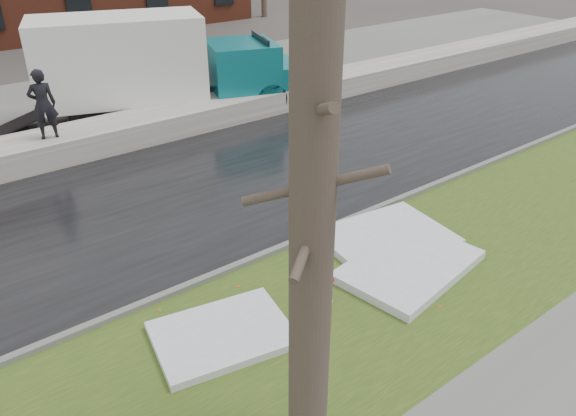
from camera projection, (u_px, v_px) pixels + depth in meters
ground at (308, 275)px, 10.96m from camera, size 120.00×120.00×0.00m
verge at (352, 306)px, 10.08m from camera, size 60.00×4.50×0.04m
road at (194, 192)px, 14.10m from camera, size 60.00×7.00×0.03m
parking_lot at (77, 107)px, 20.03m from camera, size 60.00×9.00×0.03m
curb at (277, 250)px, 11.63m from camera, size 60.00×0.15×0.14m
snowbank at (125, 131)px, 16.86m from camera, size 60.00×1.60×0.75m
fire_hydrant at (324, 282)px, 9.91m from camera, size 0.42×0.36×0.86m
tree at (312, 236)px, 6.07m from camera, size 1.15×1.29×6.30m
box_truck at (154, 64)px, 18.35m from camera, size 10.05×4.92×3.36m
worker at (43, 104)px, 14.92m from camera, size 0.75×0.56×1.90m
snow_patch_near at (386, 238)px, 11.96m from camera, size 2.84×2.32×0.16m
snow_patch_far at (222, 334)px, 9.28m from camera, size 2.47×1.99×0.14m
snow_patch_side at (409, 266)px, 11.01m from camera, size 3.05×2.22×0.18m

